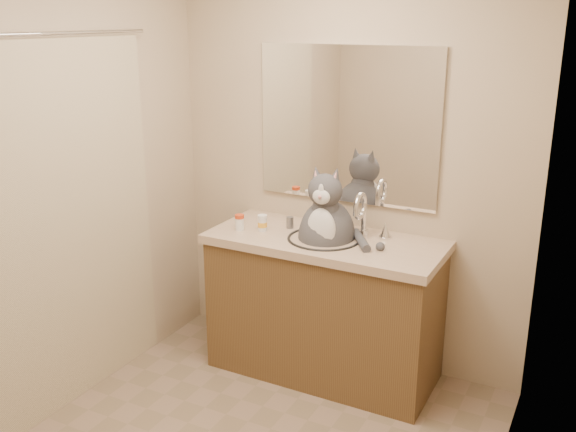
% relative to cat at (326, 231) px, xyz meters
% --- Properties ---
extents(room, '(2.22, 2.52, 2.42)m').
position_rel_cat_xyz_m(room, '(-0.01, -0.96, 0.31)').
color(room, gray).
rests_on(room, ground).
extents(vanity, '(1.34, 0.59, 1.12)m').
position_rel_cat_xyz_m(vanity, '(-0.01, 0.00, -0.45)').
color(vanity, brown).
rests_on(vanity, ground).
extents(mirror, '(1.10, 0.02, 0.90)m').
position_rel_cat_xyz_m(mirror, '(-0.01, 0.27, 0.56)').
color(mirror, white).
rests_on(mirror, room).
extents(shower_curtain, '(0.02, 1.30, 1.93)m').
position_rel_cat_xyz_m(shower_curtain, '(-1.06, -0.86, 0.14)').
color(shower_curtain, beige).
rests_on(shower_curtain, ground).
extents(cat, '(0.49, 0.39, 0.63)m').
position_rel_cat_xyz_m(cat, '(0.00, 0.00, 0.00)').
color(cat, '#47474C').
rests_on(cat, vanity).
extents(pill_bottle_redcap, '(0.07, 0.07, 0.09)m').
position_rel_cat_xyz_m(pill_bottle_redcap, '(-0.51, -0.10, 0.00)').
color(pill_bottle_redcap, white).
rests_on(pill_bottle_redcap, vanity).
extents(pill_bottle_orange, '(0.06, 0.06, 0.09)m').
position_rel_cat_xyz_m(pill_bottle_orange, '(-0.39, -0.05, 0.00)').
color(pill_bottle_orange, white).
rests_on(pill_bottle_orange, vanity).
extents(grey_canister, '(0.04, 0.04, 0.07)m').
position_rel_cat_xyz_m(grey_canister, '(-0.27, 0.07, -0.01)').
color(grey_canister, slate).
rests_on(grey_canister, vanity).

